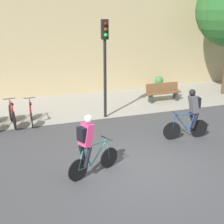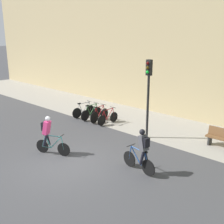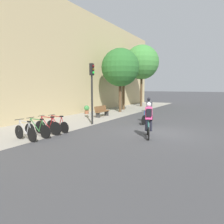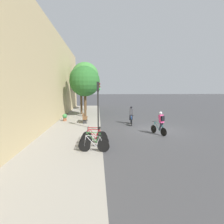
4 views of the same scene
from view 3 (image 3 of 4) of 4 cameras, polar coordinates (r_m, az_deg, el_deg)
ground at (r=12.06m, az=12.27°, el=-5.40°), size 200.00×200.00×0.00m
kerb_strip at (r=15.34m, az=-12.71°, el=-2.82°), size 44.00×4.50×0.01m
building_facade at (r=17.09m, az=-19.77°, el=13.98°), size 44.00×0.60×9.55m
cyclist_pink at (r=10.60m, az=9.53°, el=-1.79°), size 1.58×0.74×1.74m
cyclist_grey at (r=14.87m, az=9.56°, el=0.62°), size 1.65×0.49×1.76m
parked_bike_0 at (r=10.88m, az=-21.70°, el=-4.89°), size 0.46×1.69×0.97m
parked_bike_1 at (r=11.33m, az=-18.93°, el=-4.32°), size 0.46×1.72×0.97m
parked_bike_2 at (r=11.81m, az=-16.40°, el=-3.74°), size 0.46×1.66×0.99m
parked_bike_3 at (r=12.31m, az=-14.05°, el=-3.38°), size 0.46×1.62×0.94m
traffic_light_pole at (r=14.34m, az=-5.25°, el=7.61°), size 0.26×0.30×3.97m
bench at (r=18.12m, az=-2.70°, el=0.27°), size 1.74×0.44×0.89m
street_tree_0 at (r=21.51m, az=2.19°, el=11.53°), size 3.66×3.66×6.16m
street_tree_1 at (r=23.72m, az=3.07°, el=12.26°), size 2.92×2.92×6.30m
street_tree_2 at (r=27.84m, az=7.77°, el=12.73°), size 4.20×4.20×7.57m
potted_plant at (r=20.05m, az=-6.64°, el=0.75°), size 0.48×0.48×0.78m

